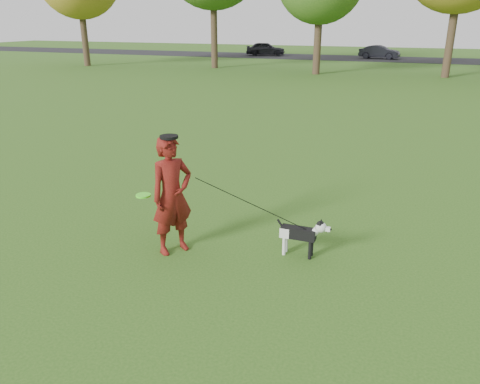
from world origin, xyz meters
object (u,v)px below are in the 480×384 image
at_px(dog, 303,233).
at_px(car_mid, 379,52).
at_px(car_left, 266,49).
at_px(man, 172,196).

bearing_deg(dog, car_mid, 93.37).
bearing_deg(car_left, man, 179.90).
bearing_deg(car_mid, dog, -168.13).
bearing_deg(dog, man, -164.80).
distance_m(dog, car_left, 41.96).
bearing_deg(car_mid, man, -170.91).
relative_size(dog, car_left, 0.22).
bearing_deg(car_mid, car_left, 98.50).
height_order(man, dog, man).
height_order(man, car_left, man).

